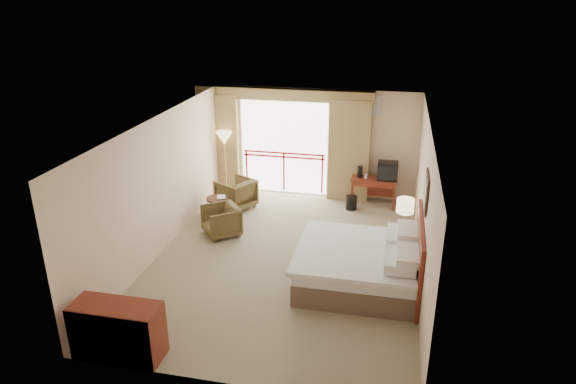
% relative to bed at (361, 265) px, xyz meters
% --- Properties ---
extents(floor, '(7.00, 7.00, 0.00)m').
position_rel_bed_xyz_m(floor, '(-1.50, 0.60, -0.38)').
color(floor, '#84795C').
rests_on(floor, ground).
extents(ceiling, '(7.00, 7.00, 0.00)m').
position_rel_bed_xyz_m(ceiling, '(-1.50, 0.60, 2.32)').
color(ceiling, white).
rests_on(ceiling, wall_back).
extents(wall_back, '(5.00, 0.00, 5.00)m').
position_rel_bed_xyz_m(wall_back, '(-1.50, 4.10, 0.97)').
color(wall_back, beige).
rests_on(wall_back, ground).
extents(wall_front, '(5.00, 0.00, 5.00)m').
position_rel_bed_xyz_m(wall_front, '(-1.50, -2.90, 0.97)').
color(wall_front, beige).
rests_on(wall_front, ground).
extents(wall_left, '(0.00, 7.00, 7.00)m').
position_rel_bed_xyz_m(wall_left, '(-4.00, 0.60, 0.97)').
color(wall_left, beige).
rests_on(wall_left, ground).
extents(wall_right, '(0.00, 7.00, 7.00)m').
position_rel_bed_xyz_m(wall_right, '(1.00, 0.60, 0.97)').
color(wall_right, beige).
rests_on(wall_right, ground).
extents(balcony_door, '(2.40, 0.00, 2.40)m').
position_rel_bed_xyz_m(balcony_door, '(-2.30, 4.08, 0.82)').
color(balcony_door, white).
rests_on(balcony_door, wall_back).
extents(balcony_railing, '(2.09, 0.03, 1.02)m').
position_rel_bed_xyz_m(balcony_railing, '(-2.30, 4.06, 0.44)').
color(balcony_railing, red).
rests_on(balcony_railing, wall_back).
extents(curtain_left, '(1.00, 0.26, 2.50)m').
position_rel_bed_xyz_m(curtain_left, '(-3.95, 3.95, 0.87)').
color(curtain_left, olive).
rests_on(curtain_left, wall_back).
extents(curtain_right, '(1.00, 0.26, 2.50)m').
position_rel_bed_xyz_m(curtain_right, '(-0.65, 3.95, 0.87)').
color(curtain_right, olive).
rests_on(curtain_right, wall_back).
extents(valance, '(4.40, 0.22, 0.28)m').
position_rel_bed_xyz_m(valance, '(-2.30, 3.98, 2.17)').
color(valance, olive).
rests_on(valance, wall_back).
extents(hvac_vent, '(0.50, 0.04, 0.50)m').
position_rel_bed_xyz_m(hvac_vent, '(-0.20, 4.07, 1.97)').
color(hvac_vent, silver).
rests_on(hvac_vent, wall_back).
extents(bed, '(2.13, 2.06, 0.97)m').
position_rel_bed_xyz_m(bed, '(0.00, 0.00, 0.00)').
color(bed, brown).
rests_on(bed, floor).
extents(headboard, '(0.06, 2.10, 1.30)m').
position_rel_bed_xyz_m(headboard, '(0.96, 0.00, 0.27)').
color(headboard, '#5E1C12').
rests_on(headboard, wall_right).
extents(framed_art, '(0.04, 0.72, 0.60)m').
position_rel_bed_xyz_m(framed_art, '(0.97, 0.00, 1.47)').
color(framed_art, black).
rests_on(framed_art, wall_right).
extents(nightstand, '(0.41, 0.48, 0.54)m').
position_rel_bed_xyz_m(nightstand, '(0.71, 1.28, -0.11)').
color(nightstand, '#5E1C12').
rests_on(nightstand, floor).
extents(table_lamp, '(0.34, 0.34, 0.60)m').
position_rel_bed_xyz_m(table_lamp, '(0.71, 1.33, 0.63)').
color(table_lamp, tan).
rests_on(table_lamp, nightstand).
extents(phone, '(0.22, 0.20, 0.08)m').
position_rel_bed_xyz_m(phone, '(0.66, 1.13, 0.21)').
color(phone, black).
rests_on(phone, nightstand).
extents(desk, '(1.07, 0.52, 0.70)m').
position_rel_bed_xyz_m(desk, '(0.01, 3.69, 0.17)').
color(desk, '#5E1C12').
rests_on(desk, floor).
extents(tv, '(0.47, 0.38, 0.43)m').
position_rel_bed_xyz_m(tv, '(0.31, 3.64, 0.53)').
color(tv, black).
rests_on(tv, desk).
extents(coffee_maker, '(0.16, 0.16, 0.28)m').
position_rel_bed_xyz_m(coffee_maker, '(-0.34, 3.64, 0.46)').
color(coffee_maker, black).
rests_on(coffee_maker, desk).
extents(cup, '(0.09, 0.09, 0.10)m').
position_rel_bed_xyz_m(cup, '(-0.19, 3.59, 0.37)').
color(cup, white).
rests_on(cup, desk).
extents(wastebasket, '(0.33, 0.33, 0.33)m').
position_rel_bed_xyz_m(wastebasket, '(-0.48, 3.30, -0.21)').
color(wastebasket, black).
rests_on(wastebasket, floor).
extents(armchair_far, '(1.06, 1.05, 0.72)m').
position_rel_bed_xyz_m(armchair_far, '(-3.20, 2.82, -0.38)').
color(armchair_far, '#493C1E').
rests_on(armchair_far, floor).
extents(armchair_near, '(1.00, 1.00, 0.66)m').
position_rel_bed_xyz_m(armchair_near, '(-3.06, 1.34, -0.38)').
color(armchair_near, '#493C1E').
rests_on(armchair_near, floor).
extents(side_table, '(0.49, 0.49, 0.53)m').
position_rel_bed_xyz_m(side_table, '(-3.40, 2.07, -0.01)').
color(side_table, black).
rests_on(side_table, floor).
extents(book, '(0.26, 0.30, 0.02)m').
position_rel_bed_xyz_m(book, '(-3.40, 2.07, 0.16)').
color(book, white).
rests_on(book, side_table).
extents(floor_lamp, '(0.42, 0.42, 1.64)m').
position_rel_bed_xyz_m(floor_lamp, '(-3.72, 3.65, 1.03)').
color(floor_lamp, tan).
rests_on(floor_lamp, floor).
extents(dresser, '(1.26, 0.54, 0.84)m').
position_rel_bed_xyz_m(dresser, '(-3.22, -2.67, 0.04)').
color(dresser, '#5E1C12').
rests_on(dresser, floor).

